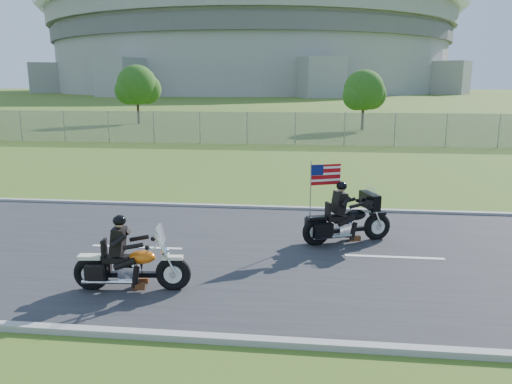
# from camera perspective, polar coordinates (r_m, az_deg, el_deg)

# --- Properties ---
(ground) EXTENTS (420.00, 420.00, 0.00)m
(ground) POSITION_cam_1_polar(r_m,az_deg,el_deg) (11.79, -4.20, -6.86)
(ground) COLOR #39551A
(ground) RESTS_ON ground
(road) EXTENTS (120.00, 8.00, 0.04)m
(road) POSITION_cam_1_polar(r_m,az_deg,el_deg) (11.78, -4.20, -6.77)
(road) COLOR #28282B
(road) RESTS_ON ground
(curb_north) EXTENTS (120.00, 0.18, 0.12)m
(curb_north) POSITION_cam_1_polar(r_m,az_deg,el_deg) (15.60, -1.45, -1.74)
(curb_north) COLOR #9E9B93
(curb_north) RESTS_ON ground
(curb_south) EXTENTS (120.00, 0.18, 0.12)m
(curb_south) POSITION_cam_1_polar(r_m,az_deg,el_deg) (8.16, -9.68, -15.95)
(curb_south) COLOR #9E9B93
(curb_south) RESTS_ON ground
(fence) EXTENTS (60.00, 0.03, 2.00)m
(fence) POSITION_cam_1_polar(r_m,az_deg,el_deg) (31.85, -6.43, 7.32)
(fence) COLOR gray
(fence) RESTS_ON ground
(stadium) EXTENTS (140.40, 140.40, 29.20)m
(stadium) POSITION_cam_1_polar(r_m,az_deg,el_deg) (182.63, -0.42, 16.35)
(stadium) COLOR #A3A099
(stadium) RESTS_ON ground
(tree_fence_near) EXTENTS (3.52, 3.28, 4.75)m
(tree_fence_near) POSITION_cam_1_polar(r_m,az_deg,el_deg) (41.14, 12.27, 11.07)
(tree_fence_near) COLOR #382316
(tree_fence_near) RESTS_ON ground
(tree_fence_mid) EXTENTS (3.96, 3.69, 5.30)m
(tree_fence_mid) POSITION_cam_1_polar(r_m,az_deg,el_deg) (47.74, -13.38, 11.60)
(tree_fence_mid) COLOR #382316
(tree_fence_mid) RESTS_ON ground
(motorcycle_lead) EXTENTS (2.24, 0.69, 1.51)m
(motorcycle_lead) POSITION_cam_1_polar(r_m,az_deg,el_deg) (9.83, -14.20, -8.32)
(motorcycle_lead) COLOR black
(motorcycle_lead) RESTS_ON ground
(motorcycle_follow) EXTENTS (2.23, 1.20, 1.95)m
(motorcycle_follow) POSITION_cam_1_polar(r_m,az_deg,el_deg) (12.41, 10.37, -3.41)
(motorcycle_follow) COLOR black
(motorcycle_follow) RESTS_ON ground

